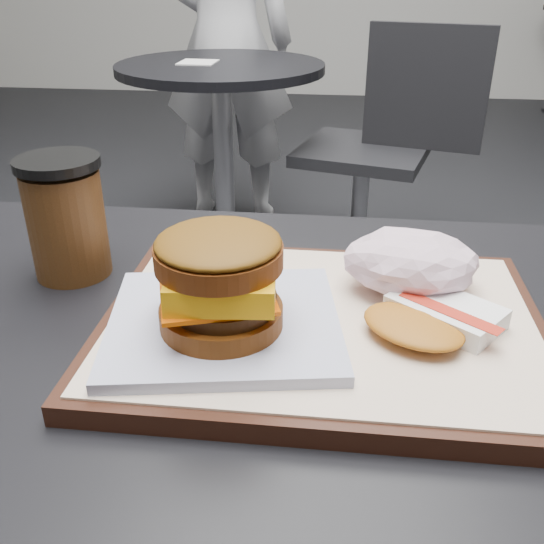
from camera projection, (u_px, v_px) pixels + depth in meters
The scene contains 10 objects.
customer_table at pixel (258, 499), 0.61m from camera, with size 0.80×0.60×0.77m.
serving_tray at pixel (322, 326), 0.53m from camera, with size 0.38×0.28×0.02m.
breakfast_sandwich at pixel (222, 291), 0.48m from camera, with size 0.22×0.20×0.09m.
hash_brown at pixel (431, 318), 0.50m from camera, with size 0.14×0.13×0.02m.
crumpled_wrapper at pixel (411, 263), 0.55m from camera, with size 0.12×0.10×0.05m, color white, non-canonical shape.
coffee_cup at pixel (66, 219), 0.61m from camera, with size 0.08×0.08×0.12m.
neighbor_table at pixel (222, 123), 2.11m from camera, with size 0.70×0.70×0.75m.
napkin at pixel (198, 62), 2.02m from camera, with size 0.12×0.12×0.00m, color white.
neighbor_chair at pixel (384, 138), 2.08m from camera, with size 0.64×0.51×0.88m.
patron at pixel (226, 41), 2.47m from camera, with size 0.55×0.36×1.52m, color silver.
Camera 1 is at (0.06, -0.43, 1.07)m, focal length 40.00 mm.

